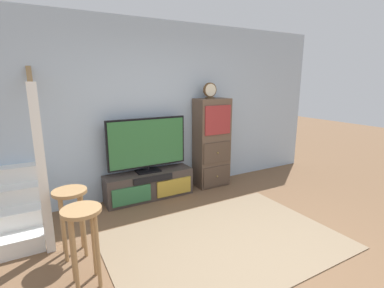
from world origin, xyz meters
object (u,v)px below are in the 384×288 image
object	(u,v)px
bar_stool_near	(83,229)
side_cabinet	(212,143)
media_console	(149,185)
television	(147,144)
desk_clock	(210,91)
bar_stool_far	(71,207)

from	to	relation	value
bar_stool_near	side_cabinet	bearing A→B (deg)	33.24
media_console	side_cabinet	bearing A→B (deg)	0.51
television	side_cabinet	size ratio (longest dim) A/B	0.81
desk_clock	television	bearing A→B (deg)	178.51
media_console	bar_stool_far	world-z (taller)	bar_stool_far
side_cabinet	desk_clock	xyz separation A→B (m)	(-0.06, -0.02, 0.89)
media_console	bar_stool_near	xyz separation A→B (m)	(-1.20, -1.54, 0.34)
bar_stool_far	media_console	bearing A→B (deg)	39.00
bar_stool_far	bar_stool_near	bearing A→B (deg)	-86.68
bar_stool_near	desk_clock	bearing A→B (deg)	33.70
media_console	bar_stool_near	distance (m)	1.98
side_cabinet	desk_clock	size ratio (longest dim) A/B	5.86
television	bar_stool_near	bearing A→B (deg)	-127.52
television	bar_stool_near	xyz separation A→B (m)	(-1.20, -1.56, -0.32)
television	desk_clock	distance (m)	1.34
media_console	television	distance (m)	0.66
side_cabinet	bar_stool_far	xyz separation A→B (m)	(-2.39, -1.01, -0.22)
media_console	bar_stool_near	size ratio (longest dim) A/B	1.84
bar_stool_near	bar_stool_far	bearing A→B (deg)	93.32
side_cabinet	bar_stool_far	distance (m)	2.60
media_console	television	xyz separation A→B (m)	(-0.00, 0.02, 0.66)
desk_clock	bar_stool_near	xyz separation A→B (m)	(-2.30, -1.53, -1.09)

